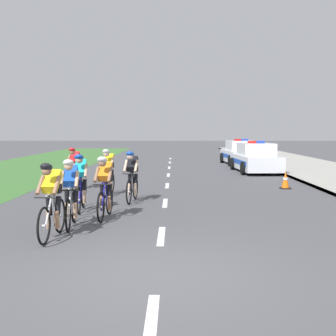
# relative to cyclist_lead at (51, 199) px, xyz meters

# --- Properties ---
(ground_plane) EXTENTS (160.00, 160.00, 0.00)m
(ground_plane) POSITION_rel_cyclist_lead_xyz_m (2.15, -2.13, -0.79)
(ground_plane) COLOR #4C4C51
(kerb_edge) EXTENTS (0.16, 60.00, 0.13)m
(kerb_edge) POSITION_rel_cyclist_lead_xyz_m (7.69, 11.87, -0.72)
(kerb_edge) COLOR #9E9E99
(kerb_edge) RESTS_ON ground
(lane_markings_centre) EXTENTS (0.14, 29.60, 0.01)m
(lane_markings_centre) POSITION_rel_cyclist_lead_xyz_m (2.15, 10.26, -0.78)
(lane_markings_centre) COLOR white
(lane_markings_centre) RESTS_ON ground
(cyclist_lead) EXTENTS (0.42, 1.72, 1.56)m
(cyclist_lead) POSITION_rel_cyclist_lead_xyz_m (0.00, 0.00, 0.00)
(cyclist_lead) COLOR black
(cyclist_lead) RESTS_ON ground
(cyclist_second) EXTENTS (0.45, 1.72, 1.56)m
(cyclist_second) POSITION_rel_cyclist_lead_xyz_m (0.14, 1.00, 0.00)
(cyclist_second) COLOR black
(cyclist_second) RESTS_ON ground
(cyclist_third) EXTENTS (0.43, 1.72, 1.56)m
(cyclist_third) POSITION_rel_cyclist_lead_xyz_m (0.74, 1.99, 0.00)
(cyclist_third) COLOR black
(cyclist_third) RESTS_ON ground
(cyclist_fourth) EXTENTS (0.45, 1.72, 1.56)m
(cyclist_fourth) POSITION_rel_cyclist_lead_xyz_m (-0.06, 2.99, 0.00)
(cyclist_fourth) COLOR black
(cyclist_fourth) RESTS_ON ground
(cyclist_fifth) EXTENTS (0.45, 1.72, 1.56)m
(cyclist_fifth) POSITION_rel_cyclist_lead_xyz_m (1.16, 4.47, 0.00)
(cyclist_fifth) COLOR black
(cyclist_fifth) RESTS_ON ground
(cyclist_sixth) EXTENTS (0.44, 1.72, 1.56)m
(cyclist_sixth) POSITION_rel_cyclist_lead_xyz_m (0.25, 5.80, 0.00)
(cyclist_sixth) COLOR black
(cyclist_sixth) RESTS_ON ground
(cyclist_seventh) EXTENTS (0.42, 1.72, 1.56)m
(cyclist_seventh) POSITION_rel_cyclist_lead_xyz_m (-1.16, 7.09, 0.00)
(cyclist_seventh) COLOR black
(cyclist_seventh) RESTS_ON ground
(police_car_nearest) EXTENTS (2.17, 4.49, 1.59)m
(police_car_nearest) POSITION_rel_cyclist_lead_xyz_m (6.56, 13.73, -0.11)
(police_car_nearest) COLOR silver
(police_car_nearest) RESTS_ON ground
(police_car_second) EXTENTS (2.22, 4.51, 1.59)m
(police_car_second) POSITION_rel_cyclist_lead_xyz_m (6.56, 18.71, -0.11)
(police_car_second) COLOR silver
(police_car_second) RESTS_ON ground
(traffic_cone_near) EXTENTS (0.36, 0.36, 0.64)m
(traffic_cone_near) POSITION_rel_cyclist_lead_xyz_m (6.49, 7.44, -0.48)
(traffic_cone_near) COLOR black
(traffic_cone_near) RESTS_ON ground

